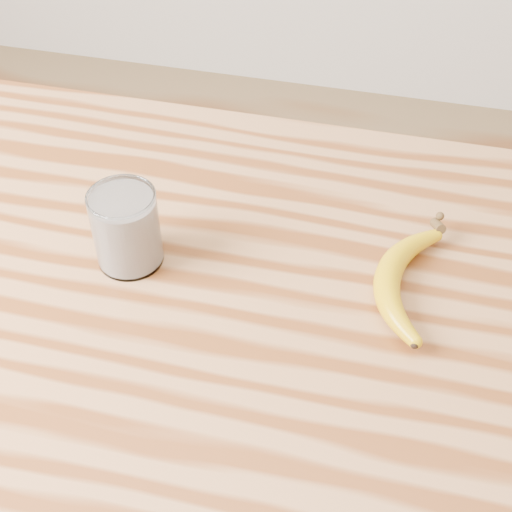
# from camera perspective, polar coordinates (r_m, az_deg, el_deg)

# --- Properties ---
(table) EXTENTS (1.20, 0.80, 0.90)m
(table) POSITION_cam_1_polar(r_m,az_deg,el_deg) (1.07, -6.71, -6.08)
(table) COLOR #A47043
(table) RESTS_ON ground
(smoothie_glass) EXTENTS (0.09, 0.09, 0.11)m
(smoothie_glass) POSITION_cam_1_polar(r_m,az_deg,el_deg) (0.96, -10.34, 2.16)
(smoothie_glass) COLOR white
(smoothie_glass) RESTS_ON table
(banana) EXTENTS (0.13, 0.30, 0.04)m
(banana) POSITION_cam_1_polar(r_m,az_deg,el_deg) (0.95, 10.45, -1.60)
(banana) COLOR #C59708
(banana) RESTS_ON table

